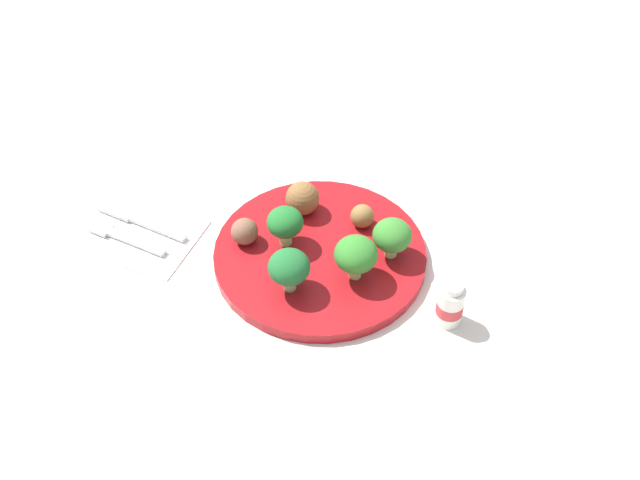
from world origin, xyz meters
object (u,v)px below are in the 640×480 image
at_px(broccoli_floret_center, 392,236).
at_px(plate, 320,255).
at_px(meatball_mid_right, 362,216).
at_px(fork, 123,237).
at_px(meatball_front_right, 302,198).
at_px(broccoli_floret_front_right, 286,222).
at_px(napkin, 135,233).
at_px(meatball_mid_left, 245,231).
at_px(knife, 138,220).
at_px(broccoli_floret_mid_left, 356,255).
at_px(yogurt_bottle, 450,305).
at_px(broccoli_floret_front_left, 289,268).

bearing_deg(broccoli_floret_center, plate, 13.98).
height_order(meatball_mid_right, fork, meatball_mid_right).
xyz_separation_m(plate, meatball_front_right, (0.05, -0.07, 0.03)).
height_order(broccoli_floret_front_right, napkin, broccoli_floret_front_right).
bearing_deg(meatball_mid_left, fork, 12.62).
distance_m(meatball_mid_right, napkin, 0.31).
bearing_deg(knife, meatball_mid_right, -165.15).
bearing_deg(broccoli_floret_mid_left, meatball_mid_right, -79.34).
distance_m(fork, knife, 0.04).
height_order(meatball_mid_left, knife, meatball_mid_left).
xyz_separation_m(meatball_front_right, napkin, (0.21, 0.10, -0.04)).
relative_size(fork, yogurt_bottle, 1.85).
distance_m(broccoli_floret_front_right, broccoli_floret_center, 0.14).
relative_size(meatball_front_right, meatball_mid_left, 1.29).
distance_m(broccoli_floret_front_left, broccoli_floret_front_right, 0.08).
distance_m(broccoli_floret_mid_left, meatball_mid_right, 0.10).
bearing_deg(plate, broccoli_floret_mid_left, 153.36).
distance_m(plate, broccoli_floret_center, 0.10).
height_order(meatball_mid_left, yogurt_bottle, yogurt_bottle).
bearing_deg(broccoli_floret_mid_left, fork, 4.12).
distance_m(meatball_mid_right, knife, 0.31).
xyz_separation_m(broccoli_floret_front_left, meatball_mid_left, (0.08, -0.06, -0.02)).
xyz_separation_m(plate, yogurt_bottle, (-0.18, 0.05, 0.02)).
height_order(plate, broccoli_floret_front_left, broccoli_floret_front_left).
bearing_deg(fork, broccoli_floret_front_right, -166.29).
xyz_separation_m(meatball_mid_left, meatball_mid_right, (-0.14, -0.08, -0.00)).
xyz_separation_m(broccoli_floret_front_right, knife, (0.21, 0.02, -0.04)).
height_order(plate, broccoli_floret_front_right, broccoli_floret_front_right).
bearing_deg(broccoli_floret_front_right, broccoli_floret_center, -171.47).
height_order(napkin, knife, knife).
relative_size(broccoli_floret_front_right, broccoli_floret_mid_left, 0.93).
xyz_separation_m(broccoli_floret_center, napkin, (0.34, 0.06, -0.05)).
relative_size(meatball_mid_left, yogurt_bottle, 0.55).
bearing_deg(napkin, meatball_front_right, -154.40).
bearing_deg(broccoli_floret_front_left, fork, -5.01).
bearing_deg(knife, broccoli_floret_front_right, -175.47).
height_order(broccoli_floret_front_left, fork, broccoli_floret_front_left).
distance_m(broccoli_floret_mid_left, napkin, 0.32).
relative_size(meatball_mid_right, knife, 0.22).
distance_m(plate, broccoli_floret_front_right, 0.06).
bearing_deg(meatball_mid_right, broccoli_floret_center, 140.54).
height_order(meatball_front_right, meatball_mid_left, meatball_front_right).
distance_m(meatball_front_right, napkin, 0.23).
height_order(broccoli_floret_front_left, broccoli_floret_front_right, broccoli_floret_front_left).
bearing_deg(meatball_mid_left, yogurt_bottle, 173.05).
bearing_deg(yogurt_bottle, broccoli_floret_mid_left, -9.26).
relative_size(plate, broccoli_floret_mid_left, 4.56).
bearing_deg(broccoli_floret_front_right, broccoli_floret_mid_left, 163.93).
height_order(plate, meatball_mid_right, meatball_mid_right).
relative_size(meatball_front_right, knife, 0.32).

